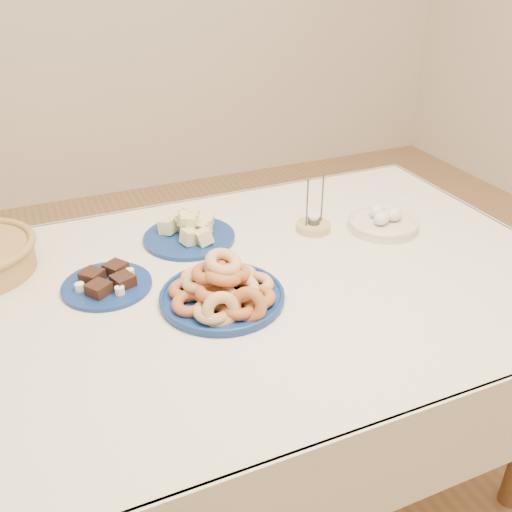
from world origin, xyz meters
The scene contains 7 objects.
ground centered at (0.00, 0.00, 0.00)m, with size 5.00×5.00×0.00m, color #976D47.
dining_table centered at (0.00, 0.00, 0.64)m, with size 1.71×1.11×0.75m.
donut_platter centered at (-0.09, -0.06, 0.79)m, with size 0.37×0.37×0.14m.
melon_plate centered at (-0.07, 0.28, 0.78)m, with size 0.33×0.33×0.09m.
brownie_plate centered at (-0.34, 0.11, 0.76)m, with size 0.29×0.29×0.04m.
candle_holder centered at (0.29, 0.19, 0.77)m, with size 0.12×0.12×0.17m.
egg_bowl centered at (0.49, 0.11, 0.77)m, with size 0.27×0.27×0.07m.
Camera 1 is at (-0.48, -1.15, 1.54)m, focal length 40.00 mm.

